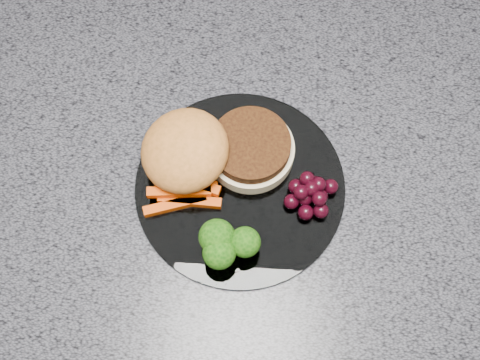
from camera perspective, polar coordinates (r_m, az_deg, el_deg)
name	(u,v)px	position (r m, az deg, el deg)	size (l,w,h in m)	color
island_cabinet	(275,270)	(1.28, 3.03, -7.71)	(1.20, 0.60, 0.86)	brown
countertop	(293,185)	(0.86, 4.51, -0.41)	(1.20, 0.60, 0.04)	#4C4D56
plate	(240,187)	(0.83, 0.00, -0.59)	(0.26, 0.26, 0.01)	white
burger	(209,151)	(0.82, -2.70, 2.46)	(0.22, 0.16, 0.06)	beige
carrot_sticks	(184,194)	(0.81, -4.80, -1.18)	(0.09, 0.06, 0.02)	#D04103
broccoli	(225,244)	(0.77, -1.27, -5.45)	(0.07, 0.06, 0.05)	#5C9135
grape_bunch	(311,194)	(0.81, 6.07, -1.18)	(0.07, 0.06, 0.03)	black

